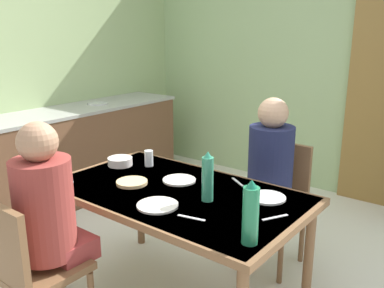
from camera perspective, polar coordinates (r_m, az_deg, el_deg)
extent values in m
plane|color=silver|center=(2.94, -6.19, -18.69)|extent=(6.34, 6.34, 0.00)
cube|color=#9BB880|center=(4.51, 15.71, 10.74)|extent=(4.15, 0.10, 2.63)
cube|color=#9DB67C|center=(4.38, -20.08, 10.25)|extent=(0.10, 3.66, 2.63)
cube|color=brown|center=(4.30, -16.08, -1.50)|extent=(0.60, 2.39, 0.87)
cube|color=#9E9E99|center=(4.19, -16.53, 4.39)|extent=(0.61, 2.44, 0.03)
cylinder|color=#B7B7BC|center=(4.40, -12.77, 5.43)|extent=(0.21, 0.21, 0.01)
cube|color=brown|center=(2.47, -2.15, -6.78)|extent=(1.51, 0.88, 0.04)
cube|color=beige|center=(2.47, -2.16, -6.37)|extent=(1.45, 0.85, 0.00)
cylinder|color=brown|center=(2.88, -17.86, -12.23)|extent=(0.06, 0.06, 0.69)
cylinder|color=brown|center=(3.30, -7.10, -7.88)|extent=(0.06, 0.06, 0.69)
cylinder|color=brown|center=(2.61, 15.59, -15.06)|extent=(0.06, 0.06, 0.69)
cube|color=brown|center=(2.38, -19.83, -15.73)|extent=(0.40, 0.40, 0.04)
cube|color=brown|center=(2.21, -24.34, -12.59)|extent=(0.38, 0.04, 0.42)
cylinder|color=brown|center=(2.71, -18.22, -17.57)|extent=(0.04, 0.04, 0.41)
cube|color=brown|center=(3.00, 10.80, -8.30)|extent=(0.40, 0.40, 0.04)
cube|color=brown|center=(3.08, 12.55, -3.59)|extent=(0.38, 0.04, 0.42)
cylinder|color=brown|center=(2.91, 12.01, -14.60)|extent=(0.04, 0.04, 0.41)
cylinder|color=brown|center=(3.05, 6.14, -12.83)|extent=(0.04, 0.04, 0.41)
cylinder|color=brown|center=(3.19, 14.78, -11.98)|extent=(0.04, 0.04, 0.41)
cylinder|color=brown|center=(3.31, 9.31, -10.53)|extent=(0.04, 0.04, 0.41)
cube|color=maroon|center=(2.43, -16.71, -13.20)|extent=(0.30, 0.22, 0.12)
cylinder|color=maroon|center=(2.26, -19.50, -8.31)|extent=(0.30, 0.30, 0.52)
sphere|color=#A87A5B|center=(2.15, -20.34, 0.27)|extent=(0.20, 0.20, 0.20)
cube|color=#1A1D51|center=(2.85, 9.35, -8.26)|extent=(0.30, 0.22, 0.12)
cylinder|color=#1E2347|center=(2.85, 10.65, -2.73)|extent=(0.30, 0.30, 0.52)
sphere|color=tan|center=(2.76, 11.02, 4.19)|extent=(0.20, 0.20, 0.20)
cylinder|color=#36916C|center=(2.28, 2.14, -4.82)|extent=(0.06, 0.06, 0.25)
cone|color=#2B896A|center=(2.24, 2.17, -1.42)|extent=(0.05, 0.05, 0.03)
cylinder|color=#237A4F|center=(1.86, 7.98, -9.68)|extent=(0.07, 0.07, 0.26)
cone|color=#177051|center=(1.80, 8.16, -5.38)|extent=(0.05, 0.05, 0.04)
cylinder|color=silver|center=(2.94, -9.78, -2.36)|extent=(0.17, 0.17, 0.05)
cylinder|color=white|center=(2.39, 10.24, -7.19)|extent=(0.21, 0.21, 0.01)
cylinder|color=white|center=(2.26, -4.72, -8.33)|extent=(0.22, 0.22, 0.01)
cylinder|color=white|center=(2.61, -1.76, -4.94)|extent=(0.21, 0.21, 0.01)
cylinder|color=silver|center=(2.89, -5.92, -1.95)|extent=(0.06, 0.06, 0.11)
cylinder|color=#DBB77A|center=(2.59, -8.21, -5.20)|extent=(0.19, 0.19, 0.02)
cube|color=silver|center=(2.63, -16.21, -5.50)|extent=(0.12, 0.12, 0.00)
cube|color=silver|center=(2.17, 11.28, -9.80)|extent=(0.09, 0.14, 0.00)
cube|color=silver|center=(2.12, -0.09, -10.04)|extent=(0.15, 0.05, 0.00)
cube|color=silver|center=(2.60, 6.25, -5.17)|extent=(0.13, 0.10, 0.00)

